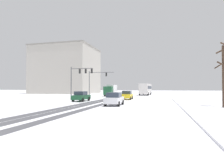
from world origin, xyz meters
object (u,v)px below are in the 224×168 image
object	(u,v)px
car_yellow_cab_lead	(127,95)
bare_tree_sidewalk_mid	(224,74)
bus_oncoming	(146,88)
traffic_signal_far_left	(96,79)
car_white_third	(114,99)
car_dark_green_second	(81,96)
box_truck_delivery	(111,90)
office_building_far_left_block	(67,70)
traffic_signal_near_left	(80,75)

from	to	relation	value
car_yellow_cab_lead	bare_tree_sidewalk_mid	size ratio (longest dim) A/B	0.58
car_yellow_cab_lead	bus_oncoming	world-z (taller)	bus_oncoming
traffic_signal_far_left	car_white_third	distance (m)	25.02
car_dark_green_second	car_white_third	size ratio (longest dim) A/B	0.99
box_truck_delivery	car_dark_green_second	bearing A→B (deg)	-88.62
traffic_signal_far_left	bus_oncoming	bearing A→B (deg)	46.87
car_yellow_cab_lead	car_white_third	world-z (taller)	same
traffic_signal_far_left	office_building_far_left_block	xyz separation A→B (m)	(-19.93, 21.43, 4.57)
traffic_signal_near_left	office_building_far_left_block	bearing A→B (deg)	122.43
box_truck_delivery	bare_tree_sidewalk_mid	size ratio (longest dim) A/B	1.05
car_dark_green_second	bus_oncoming	distance (m)	30.29
office_building_far_left_block	box_truck_delivery	bearing A→B (deg)	-38.26
traffic_signal_far_left	office_building_far_left_block	world-z (taller)	office_building_far_left_block
car_white_third	car_yellow_cab_lead	bearing A→B (deg)	92.64
bare_tree_sidewalk_mid	bus_oncoming	bearing A→B (deg)	108.47
car_dark_green_second	bare_tree_sidewalk_mid	size ratio (longest dim) A/B	0.57
box_truck_delivery	traffic_signal_far_left	bearing A→B (deg)	-131.28
car_yellow_cab_lead	car_dark_green_second	size ratio (longest dim) A/B	1.00
car_white_third	bus_oncoming	size ratio (longest dim) A/B	0.37
traffic_signal_near_left	car_dark_green_second	distance (m)	8.55
traffic_signal_near_left	car_yellow_cab_lead	world-z (taller)	traffic_signal_near_left
traffic_signal_near_left	office_building_far_left_block	xyz separation A→B (m)	(-20.02, 31.51, 4.27)
traffic_signal_far_left	bare_tree_sidewalk_mid	world-z (taller)	bare_tree_sidewalk_mid
bus_oncoming	box_truck_delivery	xyz separation A→B (m)	(-8.56, -8.92, -0.36)
car_yellow_cab_lead	office_building_far_left_block	distance (m)	44.32
car_yellow_cab_lead	traffic_signal_near_left	bearing A→B (deg)	178.47
car_dark_green_second	car_white_third	bearing A→B (deg)	-38.72
traffic_signal_near_left	bus_oncoming	distance (m)	25.28
car_dark_green_second	bare_tree_sidewalk_mid	xyz separation A→B (m)	(19.41, -4.77, 2.93)
traffic_signal_near_left	bare_tree_sidewalk_mid	bearing A→B (deg)	-26.94
traffic_signal_far_left	office_building_far_left_block	distance (m)	29.62
car_dark_green_second	box_truck_delivery	bearing A→B (deg)	91.38
traffic_signal_near_left	box_truck_delivery	size ratio (longest dim) A/B	0.87
car_yellow_cab_lead	office_building_far_left_block	size ratio (longest dim) A/B	0.19
box_truck_delivery	car_white_third	bearing A→B (deg)	-73.92
traffic_signal_near_left	traffic_signal_far_left	distance (m)	10.08
car_white_third	bus_oncoming	bearing A→B (deg)	88.17
traffic_signal_far_left	office_building_far_left_block	bearing A→B (deg)	132.92
office_building_far_left_block	bus_oncoming	bearing A→B (deg)	-16.19
car_white_third	bare_tree_sidewalk_mid	distance (m)	12.82
car_yellow_cab_lead	office_building_far_left_block	bearing A→B (deg)	133.15
office_building_far_left_block	car_white_third	bearing A→B (deg)	-55.34
car_yellow_cab_lead	car_dark_green_second	world-z (taller)	same
car_dark_green_second	bus_oncoming	bearing A→B (deg)	74.54
traffic_signal_near_left	traffic_signal_far_left	xyz separation A→B (m)	(-0.09, 10.08, -0.29)
car_white_third	bare_tree_sidewalk_mid	size ratio (longest dim) A/B	0.58
traffic_signal_near_left	traffic_signal_far_left	size ratio (longest dim) A/B	1.00
traffic_signal_near_left	car_dark_green_second	world-z (taller)	traffic_signal_near_left
traffic_signal_far_left	car_yellow_cab_lead	xyz separation A→B (m)	(9.85, -10.34, -3.64)
car_dark_green_second	car_yellow_cab_lead	bearing A→B (deg)	45.61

